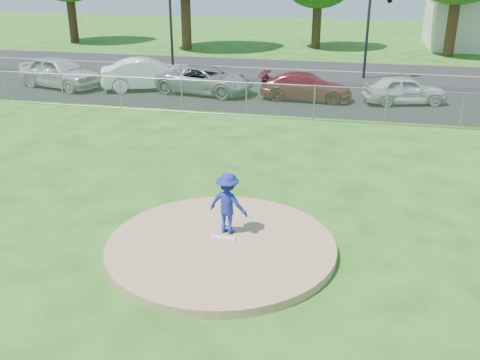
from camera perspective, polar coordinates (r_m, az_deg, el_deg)
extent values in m
plane|color=#1D5011|center=(21.84, 4.70, 5.19)|extent=(120.00, 120.00, 0.00)
cylinder|color=#9A7554|center=(12.70, -2.03, -7.06)|extent=(5.40, 5.40, 0.20)
cube|color=white|center=(12.81, -1.81, -6.17)|extent=(0.60, 0.15, 0.04)
cube|color=gray|center=(23.56, 5.49, 8.29)|extent=(40.00, 0.06, 1.50)
cube|color=black|center=(28.08, 6.69, 8.89)|extent=(50.00, 8.00, 0.01)
cube|color=black|center=(35.40, 8.12, 11.51)|extent=(60.00, 7.00, 0.01)
cylinder|color=#331D12|center=(50.49, -17.45, 16.22)|extent=(0.74, 0.74, 4.20)
cylinder|color=#392515|center=(44.15, -5.79, 16.84)|extent=(0.78, 0.78, 4.90)
cylinder|color=#352213|center=(45.10, 8.17, 16.17)|extent=(0.72, 0.72, 3.85)
cylinder|color=#3A2215|center=(43.34, 21.69, 15.15)|extent=(0.76, 0.76, 4.55)
cylinder|color=black|center=(35.00, -7.37, 16.05)|extent=(0.16, 0.16, 5.60)
cylinder|color=black|center=(32.91, 13.45, 15.30)|extent=(0.16, 0.16, 5.60)
imported|color=navy|center=(12.79, -1.30, -2.50)|extent=(1.08, 0.77, 1.52)
cone|color=#EB420C|center=(28.48, -7.22, 9.86)|extent=(0.40, 0.40, 0.78)
imported|color=#ADADB2|center=(31.36, -18.67, 10.85)|extent=(5.31, 3.36, 1.68)
imported|color=white|center=(29.67, -9.74, 11.05)|extent=(5.24, 3.64, 1.64)
imported|color=gray|center=(28.38, -3.75, 10.61)|extent=(5.44, 3.21, 1.42)
imported|color=maroon|center=(27.13, 7.06, 9.86)|extent=(4.63, 2.02, 1.32)
imported|color=silver|center=(27.31, 17.15, 9.16)|extent=(4.23, 2.66, 1.34)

